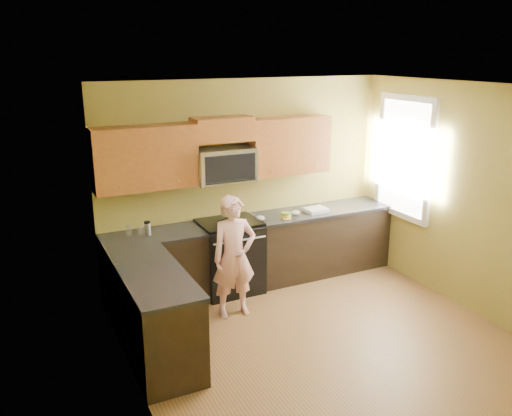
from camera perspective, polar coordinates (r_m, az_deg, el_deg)
floor at (r=5.93m, az=7.49°, el=-14.25°), size 4.00×4.00×0.00m
ceiling at (r=5.11m, az=8.65°, el=12.77°), size 4.00×4.00×0.00m
wall_back at (r=7.04m, az=-1.03°, el=2.84°), size 4.00×0.00×4.00m
wall_front at (r=4.00m, az=24.38°, el=-9.79°), size 4.00×0.00×4.00m
wall_left at (r=4.61m, az=-13.20°, el=-5.17°), size 0.00×4.00×4.00m
wall_right at (r=6.66m, az=22.50°, el=0.73°), size 0.00×4.00×4.00m
cabinet_back_run at (r=7.06m, az=0.04°, el=-4.88°), size 4.00×0.60×0.88m
cabinet_left_run at (r=5.58m, az=-10.97°, el=-11.32°), size 0.60×1.60×0.88m
countertop_back at (r=6.90m, az=0.07°, el=-1.35°), size 4.00×0.62×0.04m
countertop_left at (r=5.39m, az=-11.14°, el=-6.97°), size 0.62×1.60×0.04m
stove at (r=6.87m, az=-2.88°, el=-5.21°), size 0.76×0.65×0.95m
microwave at (r=6.68m, az=-3.43°, el=2.94°), size 0.76×0.40×0.42m
upper_cab_left at (r=6.42m, az=-11.73°, el=2.04°), size 1.22×0.33×0.75m
upper_cab_right at (r=7.12m, az=3.48°, el=3.78°), size 1.12×0.33×0.75m
upper_cab_over_mw at (r=6.59m, az=-3.64°, el=8.50°), size 0.76×0.33×0.30m
window at (r=7.40m, az=15.78°, el=5.26°), size 0.06×1.06×1.66m
woman at (r=6.16m, az=-2.39°, el=-5.31°), size 0.55×0.38×1.46m
frying_pan at (r=6.53m, az=-3.10°, el=-1.95°), size 0.37×0.49×0.06m
butter_tub at (r=6.94m, az=3.24°, el=-1.10°), size 0.16×0.16×0.10m
toast_slice at (r=6.88m, az=3.32°, el=-1.18°), size 0.13×0.13×0.01m
napkin_a at (r=6.82m, az=0.47°, el=-1.11°), size 0.13×0.14×0.06m
napkin_b at (r=7.06m, az=4.23°, el=-0.51°), size 0.13×0.14×0.07m
dish_towel at (r=7.24m, az=6.49°, el=-0.21°), size 0.31×0.26×0.05m
travel_mug at (r=6.43m, az=-11.61°, el=-2.85°), size 0.09×0.09×0.17m
glass_a at (r=6.47m, az=-13.59°, el=-2.31°), size 0.08×0.08×0.12m
glass_b at (r=6.44m, az=-12.33°, el=-2.32°), size 0.08×0.08×0.12m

